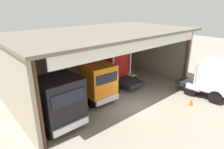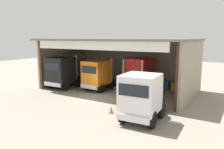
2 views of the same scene
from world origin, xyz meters
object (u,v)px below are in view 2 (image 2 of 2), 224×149
object	(u,v)px
truck_white_right_bay	(141,97)
truck_red_center_left_bay	(138,74)
traffic_cone	(111,110)
truck_black_yard_outside	(62,72)
truck_orange_left_bay	(97,75)
tool_cart	(165,85)
oil_drum	(174,87)

from	to	relation	value
truck_white_right_bay	truck_red_center_left_bay	bearing A→B (deg)	-67.19
truck_red_center_left_bay	traffic_cone	distance (m)	8.07
truck_white_right_bay	truck_black_yard_outside	bearing A→B (deg)	-25.53
truck_black_yard_outside	truck_red_center_left_bay	distance (m)	8.63
truck_orange_left_bay	traffic_cone	world-z (taller)	truck_orange_left_bay
truck_white_right_bay	tool_cart	size ratio (longest dim) A/B	4.71
truck_red_center_left_bay	tool_cart	size ratio (longest dim) A/B	5.10
truck_white_right_bay	tool_cart	bearing A→B (deg)	-84.16
truck_black_yard_outside	truck_white_right_bay	distance (m)	12.96
truck_black_yard_outside	truck_orange_left_bay	world-z (taller)	truck_black_yard_outside
truck_orange_left_bay	truck_white_right_bay	size ratio (longest dim) A/B	0.96
truck_black_yard_outside	tool_cart	size ratio (longest dim) A/B	4.79
oil_drum	tool_cart	size ratio (longest dim) A/B	0.86
truck_orange_left_bay	truck_white_right_bay	bearing A→B (deg)	145.47
truck_black_yard_outside	truck_red_center_left_bay	xyz separation A→B (m)	(7.96, 3.34, -0.01)
truck_red_center_left_bay	oil_drum	xyz separation A→B (m)	(3.29, 2.24, -1.45)
truck_red_center_left_bay	oil_drum	bearing A→B (deg)	36.67
truck_black_yard_outside	oil_drum	world-z (taller)	truck_black_yard_outside
truck_orange_left_bay	traffic_cone	size ratio (longest dim) A/B	8.05
truck_red_center_left_bay	oil_drum	world-z (taller)	truck_red_center_left_bay
truck_orange_left_bay	truck_white_right_bay	xyz separation A→B (m)	(7.96, -6.10, 0.04)
truck_orange_left_bay	truck_red_center_left_bay	size ratio (longest dim) A/B	0.88
oil_drum	tool_cart	world-z (taller)	tool_cart
truck_white_right_bay	traffic_cone	distance (m)	3.07
truck_black_yard_outside	truck_white_right_bay	world-z (taller)	truck_black_yard_outside
truck_orange_left_bay	oil_drum	size ratio (longest dim) A/B	5.25
truck_orange_left_bay	truck_black_yard_outside	bearing A→B (deg)	20.43
truck_red_center_left_bay	tool_cart	distance (m)	3.50
truck_orange_left_bay	truck_red_center_left_bay	xyz separation A→B (m)	(3.90, 2.06, 0.13)
truck_white_right_bay	tool_cart	world-z (taller)	truck_white_right_bay
truck_white_right_bay	traffic_cone	world-z (taller)	truck_white_right_bay
oil_drum	truck_orange_left_bay	bearing A→B (deg)	-149.12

